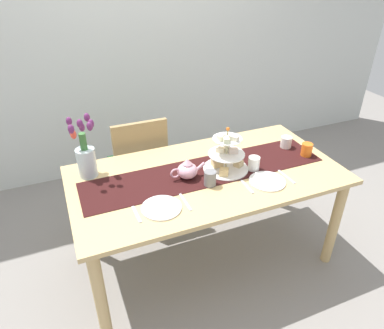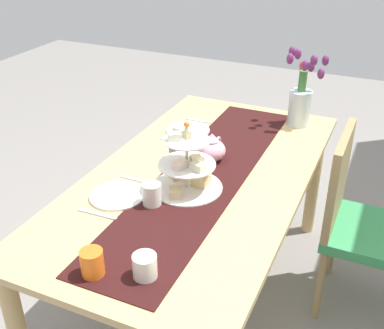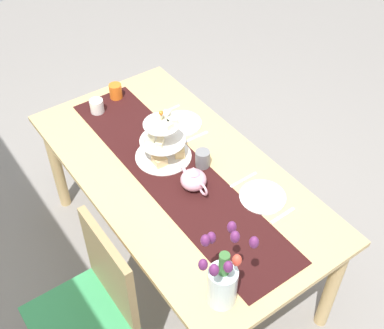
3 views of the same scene
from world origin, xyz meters
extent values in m
plane|color=gray|center=(0.00, 0.00, 0.00)|extent=(8.00, 8.00, 0.00)
cube|color=silver|center=(0.00, 1.56, 1.30)|extent=(6.00, 0.08, 2.60)
cube|color=tan|center=(0.00, 0.00, 0.72)|extent=(1.77, 0.91, 0.03)
cylinder|color=tan|center=(-0.81, -0.39, 0.35)|extent=(0.07, 0.07, 0.70)
cylinder|color=tan|center=(0.81, -0.39, 0.35)|extent=(0.07, 0.07, 0.70)
cylinder|color=tan|center=(-0.81, 0.39, 0.35)|extent=(0.07, 0.07, 0.70)
cylinder|color=tan|center=(0.81, 0.39, 0.35)|extent=(0.07, 0.07, 0.70)
cylinder|color=#9C8254|center=(-0.11, 0.94, 0.21)|extent=(0.04, 0.04, 0.41)
cylinder|color=#9C8254|center=(-0.47, 0.94, 0.21)|extent=(0.04, 0.04, 0.41)
cylinder|color=#9C8254|center=(-0.11, 0.58, 0.21)|extent=(0.04, 0.04, 0.41)
cylinder|color=#9C8254|center=(-0.47, 0.58, 0.21)|extent=(0.04, 0.04, 0.41)
cube|color=#389356|center=(-0.29, 0.76, 0.43)|extent=(0.42, 0.42, 0.05)
cube|color=#9C8254|center=(-0.29, 0.57, 0.69)|extent=(0.42, 0.04, 0.45)
cube|color=black|center=(0.00, 0.02, 0.74)|extent=(1.62, 0.36, 0.00)
cylinder|color=beige|center=(0.14, 0.00, 0.88)|extent=(0.01, 0.01, 0.28)
cylinder|color=white|center=(0.14, 0.00, 0.74)|extent=(0.30, 0.30, 0.01)
cylinder|color=white|center=(0.14, 0.00, 0.85)|extent=(0.24, 0.24, 0.01)
cylinder|color=white|center=(0.14, 0.00, 0.96)|extent=(0.19, 0.19, 0.01)
cube|color=beige|center=(0.23, -0.01, 0.76)|extent=(0.07, 0.07, 0.04)
cube|color=#E6C385|center=(0.10, 0.05, 0.77)|extent=(0.07, 0.07, 0.04)
cube|color=#EECD85|center=(0.08, -0.07, 0.77)|extent=(0.08, 0.07, 0.04)
cube|color=beige|center=(0.18, -0.01, 0.87)|extent=(0.06, 0.05, 0.03)
cube|color=#EDE8C4|center=(0.17, 0.06, 0.87)|extent=(0.05, 0.06, 0.03)
cube|color=beige|center=(0.11, 0.03, 0.87)|extent=(0.06, 0.07, 0.03)
cube|color=#EEE8C7|center=(0.09, -0.01, 0.98)|extent=(0.06, 0.04, 0.03)
cube|color=beige|center=(0.10, -0.04, 0.98)|extent=(0.05, 0.06, 0.03)
cube|color=#ECE2C6|center=(0.16, -0.04, 0.98)|extent=(0.06, 0.07, 0.03)
sphere|color=orange|center=(0.14, 0.00, 1.03)|extent=(0.02, 0.02, 0.02)
ellipsoid|color=#E5A8BC|center=(-0.14, 0.00, 0.79)|extent=(0.13, 0.13, 0.10)
cone|color=#E5A8BC|center=(-0.14, 0.00, 0.86)|extent=(0.06, 0.06, 0.04)
cylinder|color=#E5A8BC|center=(-0.05, 0.00, 0.80)|extent=(0.07, 0.02, 0.06)
torus|color=#E5A8BC|center=(-0.22, 0.00, 0.79)|extent=(0.07, 0.01, 0.07)
cylinder|color=silver|center=(-0.72, 0.27, 0.83)|extent=(0.12, 0.12, 0.19)
cylinder|color=#3D7538|center=(-0.72, 0.27, 0.98)|extent=(0.04, 0.04, 0.12)
ellipsoid|color=#6B2860|center=(-0.65, 0.29, 1.08)|extent=(0.04, 0.04, 0.06)
ellipsoid|color=#6B2860|center=(-0.67, 0.33, 1.11)|extent=(0.04, 0.04, 0.06)
ellipsoid|color=#6B2860|center=(-0.70, 0.36, 1.04)|extent=(0.04, 0.04, 0.06)
ellipsoid|color=#6B2860|center=(-0.77, 0.37, 1.09)|extent=(0.04, 0.04, 0.06)
ellipsoid|color=#6B2860|center=(-0.77, 0.30, 1.05)|extent=(0.04, 0.04, 0.06)
ellipsoid|color=#EF4C38|center=(-0.77, 0.25, 1.05)|extent=(0.04, 0.04, 0.06)
ellipsoid|color=#6B2860|center=(-0.78, 0.19, 1.11)|extent=(0.04, 0.04, 0.06)
ellipsoid|color=#6B2860|center=(-0.72, 0.23, 1.12)|extent=(0.04, 0.04, 0.06)
ellipsoid|color=#6B2860|center=(-0.67, 0.21, 1.10)|extent=(0.04, 0.04, 0.06)
cylinder|color=white|center=(0.68, 0.10, 0.78)|extent=(0.08, 0.08, 0.08)
cylinder|color=white|center=(-0.39, -0.24, 0.74)|extent=(0.23, 0.23, 0.01)
cube|color=silver|center=(-0.54, -0.24, 0.74)|extent=(0.02, 0.15, 0.01)
cube|color=silver|center=(-0.25, -0.24, 0.74)|extent=(0.02, 0.17, 0.01)
cylinder|color=white|center=(0.31, -0.24, 0.74)|extent=(0.23, 0.23, 0.01)
cube|color=silver|center=(0.16, -0.24, 0.74)|extent=(0.02, 0.15, 0.01)
cube|color=silver|center=(0.45, -0.24, 0.74)|extent=(0.02, 0.17, 0.01)
cylinder|color=slate|center=(-0.04, -0.13, 0.79)|extent=(0.08, 0.08, 0.09)
cylinder|color=white|center=(0.30, -0.08, 0.78)|extent=(0.08, 0.08, 0.09)
cylinder|color=orange|center=(0.74, -0.06, 0.78)|extent=(0.08, 0.08, 0.09)
camera|label=1|loc=(-0.84, -1.77, 1.98)|focal=33.23mm
camera|label=2|loc=(1.71, 0.73, 1.80)|focal=44.99mm
camera|label=3|loc=(-1.54, 1.01, 2.55)|focal=46.81mm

